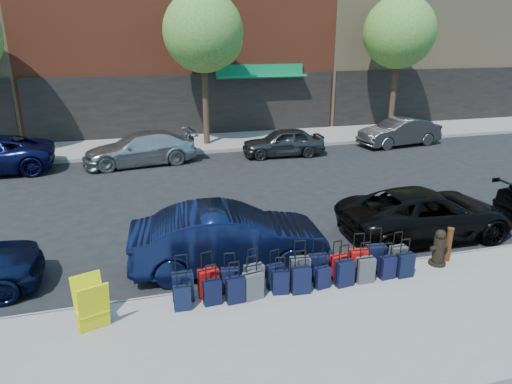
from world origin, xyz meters
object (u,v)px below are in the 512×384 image
object	(u,v)px
car_near_1	(229,238)
fire_hydrant	(439,249)
tree_right	(401,34)
display_rack	(91,304)
tree_center	(206,34)
bollard	(449,244)
car_far_3	(399,132)
car_near_2	(426,213)
car_far_2	(283,142)
car_far_1	(140,149)
suitcase_front_5	(300,271)

from	to	relation	value
car_near_1	fire_hydrant	bearing A→B (deg)	-102.84
tree_right	fire_hydrant	distance (m)	16.94
display_rack	fire_hydrant	bearing A→B (deg)	-14.94
tree_center	fire_hydrant	distance (m)	15.44
bollard	car_far_3	bearing A→B (deg)	62.76
car_near_2	car_far_2	size ratio (longest dim) A/B	1.28
tree_right	fire_hydrant	world-z (taller)	tree_right
tree_center	car_far_3	world-z (taller)	tree_center
bollard	display_rack	size ratio (longest dim) A/B	0.86
tree_right	car_far_1	xyz separation A→B (m)	(-14.02, -2.63, -4.71)
suitcase_front_5	bollard	world-z (taller)	suitcase_front_5
tree_center	tree_right	distance (m)	10.50
display_rack	car_near_2	distance (m)	8.99
tree_right	car_far_2	xyz separation A→B (m)	(-7.55, -2.89, -4.76)
car_far_1	car_far_2	world-z (taller)	car_far_1
tree_right	car_near_2	size ratio (longest dim) A/B	1.49
fire_hydrant	tree_right	bearing A→B (deg)	57.57
car_far_3	car_near_2	bearing A→B (deg)	-35.56
fire_hydrant	bollard	world-z (taller)	fire_hydrant
tree_right	fire_hydrant	xyz separation A→B (m)	(-7.57, -14.36, -4.85)
car_far_3	tree_center	bearing A→B (deg)	-111.79
suitcase_front_5	tree_center	bearing A→B (deg)	94.08
car_near_1	car_far_1	distance (m)	10.39
suitcase_front_5	car_near_1	world-z (taller)	car_near_1
suitcase_front_5	bollard	bearing A→B (deg)	7.42
suitcase_front_5	car_far_2	distance (m)	11.96
tree_right	car_far_1	size ratio (longest dim) A/B	1.51
tree_right	car_near_2	xyz separation A→B (m)	(-6.65, -12.54, -4.74)
bollard	car_far_2	size ratio (longest dim) A/B	0.22
suitcase_front_5	car_far_1	bearing A→B (deg)	110.52
car_far_3	tree_right	bearing A→B (deg)	148.12
bollard	car_near_2	distance (m)	1.81
car_far_2	car_near_2	bearing A→B (deg)	9.05
car_near_1	car_far_2	distance (m)	11.08
fire_hydrant	car_near_2	bearing A→B (deg)	58.55
car_near_1	car_far_2	world-z (taller)	car_near_1
car_far_2	fire_hydrant	bearing A→B (deg)	3.64
tree_center	suitcase_front_5	distance (m)	15.16
display_rack	tree_right	bearing A→B (deg)	25.99
car_far_3	fire_hydrant	bearing A→B (deg)	-35.28
bollard	car_far_3	distance (m)	13.24
tree_right	car_far_1	world-z (taller)	tree_right
fire_hydrant	car_near_1	xyz separation A→B (m)	(-4.76, 1.47, 0.21)
car_near_1	car_near_2	bearing A→B (deg)	-82.20
tree_center	car_near_2	size ratio (longest dim) A/B	1.49
tree_right	tree_center	bearing A→B (deg)	180.00
suitcase_front_5	bollard	size ratio (longest dim) A/B	1.20
suitcase_front_5	car_far_3	size ratio (longest dim) A/B	0.24
bollard	suitcase_front_5	bearing A→B (deg)	-178.95
tree_center	car_far_1	bearing A→B (deg)	-143.26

